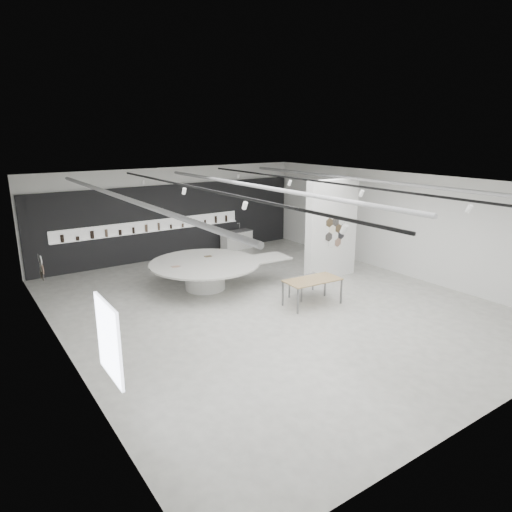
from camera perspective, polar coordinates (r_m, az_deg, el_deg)
room at (r=13.68m, az=1.43°, el=1.96°), size 12.02×14.02×3.82m
back_wall_display at (r=19.71m, az=-10.48°, el=4.27°), size 11.80×0.27×3.10m
partition_column at (r=16.75m, az=9.42°, el=3.28°), size 2.20×0.38×3.60m
display_island at (r=15.66m, az=-6.10°, el=-1.90°), size 4.90×3.99×0.96m
sample_table_wood at (r=14.19m, az=7.08°, el=-3.16°), size 1.81×0.99×0.82m
sample_table_stone at (r=14.98m, az=6.49°, el=-2.90°), size 1.28×0.75×0.63m
kitchen_counter at (r=20.93m, az=-2.43°, el=2.01°), size 1.53×0.70×1.17m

